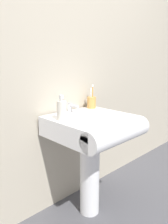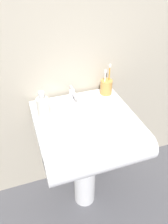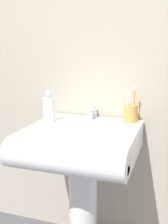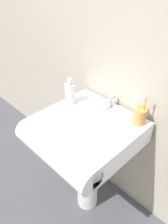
# 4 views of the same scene
# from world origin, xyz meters

# --- Properties ---
(ground_plane) EXTENTS (6.00, 6.00, 0.00)m
(ground_plane) POSITION_xyz_m (0.00, 0.00, 0.00)
(ground_plane) COLOR #4C4C51
(ground_plane) RESTS_ON ground
(wall_back) EXTENTS (5.00, 0.05, 2.40)m
(wall_back) POSITION_xyz_m (0.00, 0.30, 1.20)
(wall_back) COLOR #B7AD99
(wall_back) RESTS_ON ground
(sink_pedestal) EXTENTS (0.15, 0.15, 0.66)m
(sink_pedestal) POSITION_xyz_m (0.00, 0.00, 0.33)
(sink_pedestal) COLOR white
(sink_pedestal) RESTS_ON ground
(sink_basin) EXTENTS (0.56, 0.58, 0.14)m
(sink_basin) POSITION_xyz_m (0.00, -0.06, 0.73)
(sink_basin) COLOR white
(sink_basin) RESTS_ON sink_pedestal
(faucet) EXTENTS (0.04, 0.13, 0.07)m
(faucet) POSITION_xyz_m (-0.01, 0.20, 0.84)
(faucet) COLOR silver
(faucet) RESTS_ON sink_basin
(toothbrush_cup) EXTENTS (0.08, 0.08, 0.20)m
(toothbrush_cup) POSITION_xyz_m (0.21, 0.19, 0.85)
(toothbrush_cup) COLOR #D19347
(toothbrush_cup) RESTS_ON sink_basin
(soap_bottle) EXTENTS (0.07, 0.07, 0.17)m
(soap_bottle) POSITION_xyz_m (-0.22, 0.06, 0.87)
(soap_bottle) COLOR silver
(soap_bottle) RESTS_ON sink_basin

